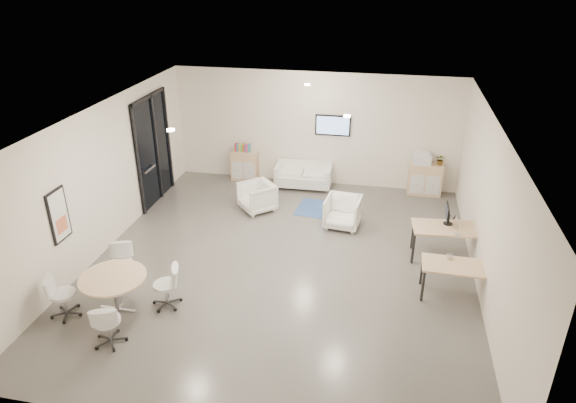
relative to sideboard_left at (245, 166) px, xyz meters
The scene contains 21 objects.
room_shell 4.87m from the sideboard_left, 64.64° to the right, with size 9.60×10.60×4.80m.
glass_door 2.83m from the sideboard_left, 137.51° to the right, with size 0.09×1.90×2.85m.
artwork 6.29m from the sideboard_left, 108.33° to the right, with size 0.05×0.54×1.04m.
wall_tv 2.86m from the sideboard_left, ahead, with size 0.98×0.06×0.58m.
ceiling_spots 4.77m from the sideboard_left, 62.05° to the right, with size 3.14×4.14×0.03m.
sideboard_left is the anchor object (origin of this frame).
sideboard_right 5.15m from the sideboard_left, ahead, with size 0.90×0.43×0.90m.
books 0.55m from the sideboard_left, behind, with size 0.45×0.14×0.22m.
printer 5.04m from the sideboard_left, ahead, with size 0.49×0.42×0.33m.
loveseat 1.80m from the sideboard_left, ahead, with size 1.58×0.82×0.59m.
blue_rug 3.11m from the sideboard_left, 30.48° to the right, with size 1.58×1.05×0.01m, color #2D5089.
armchair_left 2.09m from the sideboard_left, 65.54° to the right, with size 0.80×0.74×0.82m, color white.
armchair_right 3.92m from the sideboard_left, 37.12° to the right, with size 0.82×0.77×0.84m, color white.
desk_rear 6.45m from the sideboard_left, 31.98° to the right, with size 1.56×0.88×0.78m.
desk_front 7.33m from the sideboard_left, 40.73° to the right, with size 1.35×0.69×0.70m.
monitor 6.36m from the sideboard_left, 31.02° to the right, with size 0.20×0.50×0.44m.
round_table 6.51m from the sideboard_left, 95.67° to the right, with size 1.21×1.21×0.74m.
meeting_chairs 6.51m from the sideboard_left, 95.67° to the right, with size 2.44×2.44×0.82m.
plant_cabinet 5.52m from the sideboard_left, ahead, with size 0.27×0.30×0.23m, color #3F7F3F.
plant_floor 6.94m from the sideboard_left, 95.81° to the right, with size 0.16×0.29×0.13m, color #3F7F3F.
cup 7.08m from the sideboard_left, 40.28° to the right, with size 0.11×0.09×0.11m, color white.
Camera 1 is at (1.99, -9.20, 5.98)m, focal length 32.00 mm.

